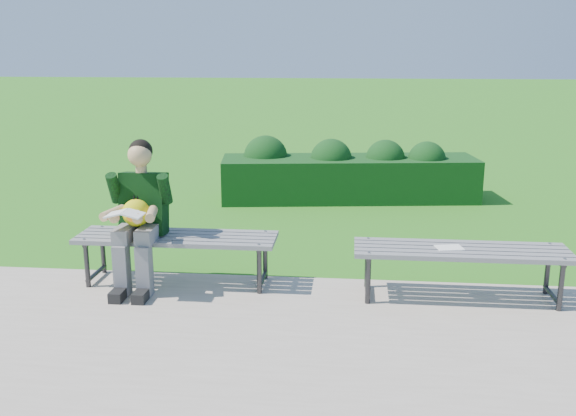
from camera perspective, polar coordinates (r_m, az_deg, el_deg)
The scene contains 7 objects.
ground at distance 6.09m, azimuth -0.95°, elevation -6.27°, with size 80.00×80.00×0.00m.
walkway at distance 4.50m, azimuth -3.64°, elevation -13.89°, with size 30.00×3.50×0.02m.
hedge at distance 9.19m, azimuth 5.19°, elevation 3.13°, with size 3.67×1.35×0.89m.
bench_left at distance 5.89m, azimuth -9.86°, elevation -2.92°, with size 1.80×0.50×0.46m.
bench_right at distance 5.64m, azimuth 15.12°, elevation -4.01°, with size 1.80×0.50×0.46m.
seated_boy at distance 5.81m, azimuth -13.08°, elevation -0.26°, with size 0.56×0.76×1.31m.
paper_sheet at distance 5.60m, azimuth 14.15°, elevation -3.43°, with size 0.25×0.20×0.01m.
Camera 1 is at (0.68, -5.67, 2.12)m, focal length 40.00 mm.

